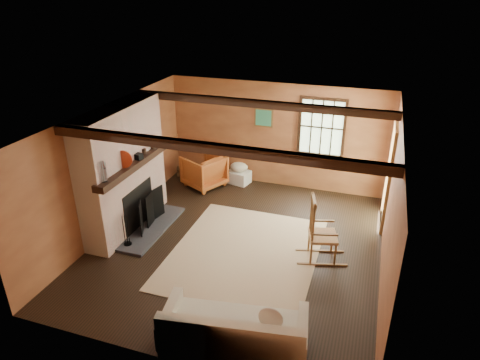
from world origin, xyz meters
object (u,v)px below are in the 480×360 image
at_px(sofa, 234,336).
at_px(laundry_basket, 239,177).
at_px(armchair, 204,171).
at_px(rocking_chair, 320,234).
at_px(fireplace, 125,174).

relative_size(sofa, laundry_basket, 3.90).
bearing_deg(armchair, laundry_basket, 146.72).
bearing_deg(armchair, rocking_chair, 82.41).
bearing_deg(sofa, fireplace, 132.90).
relative_size(sofa, armchair, 2.33).
height_order(laundry_basket, armchair, armchair).
bearing_deg(rocking_chair, laundry_basket, 27.73).
bearing_deg(rocking_chair, fireplace, 75.88).
bearing_deg(sofa, rocking_chair, 64.69).
height_order(sofa, armchair, armchair).
xyz_separation_m(rocking_chair, sofa, (-0.71, -2.41, -0.23)).
bearing_deg(armchair, sofa, 53.97).
bearing_deg(sofa, laundry_basket, 99.05).
relative_size(fireplace, sofa, 1.23).
relative_size(rocking_chair, armchair, 1.41).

